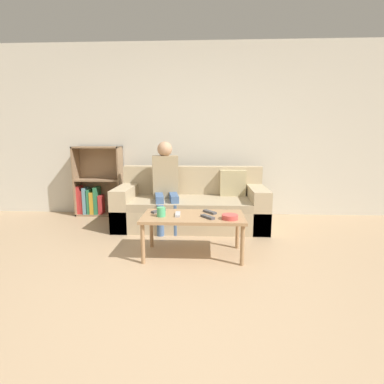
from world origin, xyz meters
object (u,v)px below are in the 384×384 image
at_px(tv_remote_3, 208,217).
at_px(tv_remote_0, 210,212).
at_px(couch, 192,206).
at_px(bookshelf, 97,188).
at_px(snack_bowl, 230,217).
at_px(cup_near, 161,212).
at_px(tv_remote_2, 158,211).
at_px(tv_remote_1, 178,214).
at_px(person_adult, 166,180).
at_px(coffee_table, 193,219).

bearing_deg(tv_remote_3, tv_remote_0, 44.93).
bearing_deg(tv_remote_0, couch, 63.39).
distance_m(bookshelf, snack_bowl, 2.62).
xyz_separation_m(cup_near, tv_remote_0, (0.48, 0.16, -0.04)).
bearing_deg(tv_remote_2, tv_remote_1, 7.97).
xyz_separation_m(tv_remote_0, snack_bowl, (0.19, -0.23, 0.01)).
xyz_separation_m(couch, person_adult, (-0.35, -0.08, 0.38)).
bearing_deg(tv_remote_1, coffee_table, -0.31).
distance_m(tv_remote_2, snack_bowl, 0.77).
xyz_separation_m(tv_remote_3, snack_bowl, (0.21, -0.03, 0.01)).
distance_m(tv_remote_2, tv_remote_3, 0.56).
height_order(person_adult, cup_near, person_adult).
height_order(bookshelf, coffee_table, bookshelf).
bearing_deg(couch, tv_remote_0, -76.78).
height_order(tv_remote_0, snack_bowl, snack_bowl).
distance_m(coffee_table, tv_remote_3, 0.18).
relative_size(coffee_table, tv_remote_1, 5.96).
height_order(tv_remote_0, tv_remote_2, same).
xyz_separation_m(coffee_table, tv_remote_0, (0.17, 0.10, 0.05)).
relative_size(cup_near, tv_remote_0, 0.58).
height_order(tv_remote_1, snack_bowl, snack_bowl).
relative_size(tv_remote_0, tv_remote_3, 0.99).
distance_m(cup_near, snack_bowl, 0.68).
bearing_deg(person_adult, snack_bowl, -67.04).
distance_m(person_adult, tv_remote_0, 1.10).
distance_m(couch, cup_near, 1.20).
relative_size(cup_near, tv_remote_3, 0.57).
bearing_deg(cup_near, bookshelf, 127.04).
relative_size(cup_near, tv_remote_2, 0.57).
distance_m(bookshelf, tv_remote_3, 2.45).
distance_m(bookshelf, tv_remote_2, 1.94).
bearing_deg(tv_remote_2, tv_remote_0, 36.58).
height_order(couch, tv_remote_2, couch).
bearing_deg(bookshelf, tv_remote_0, -40.97).
bearing_deg(tv_remote_1, tv_remote_3, -19.64).
distance_m(bookshelf, tv_remote_0, 2.33).
height_order(bookshelf, cup_near, bookshelf).
bearing_deg(person_adult, tv_remote_0, -68.56).
distance_m(bookshelf, cup_near, 2.11).
relative_size(coffee_table, snack_bowl, 6.53).
bearing_deg(tv_remote_3, coffee_table, 107.63).
bearing_deg(snack_bowl, tv_remote_2, 161.26).
bearing_deg(couch, coffee_table, -86.55).
relative_size(tv_remote_2, snack_bowl, 1.04).
distance_m(person_adult, cup_near, 1.09).
xyz_separation_m(person_adult, cup_near, (0.10, -1.08, -0.17)).
height_order(tv_remote_2, tv_remote_3, same).
relative_size(couch, tv_remote_0, 12.39).
height_order(bookshelf, tv_remote_1, bookshelf).
distance_m(person_adult, tv_remote_3, 1.26).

